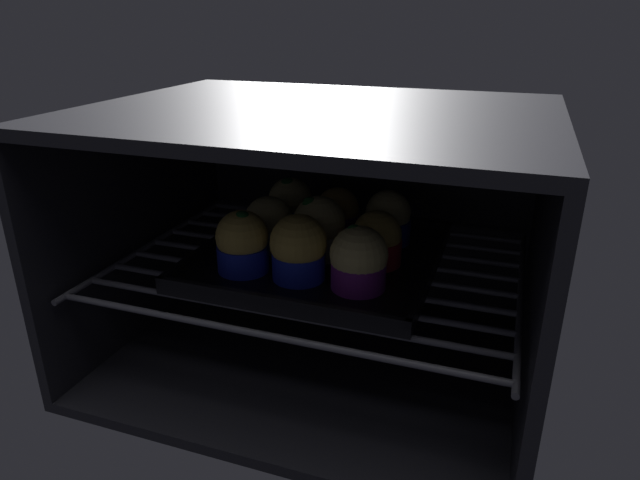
{
  "coord_description": "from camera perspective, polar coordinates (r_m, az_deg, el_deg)",
  "views": [
    {
      "loc": [
        24.14,
        -45.38,
        46.83
      ],
      "look_at": [
        0.0,
        22.74,
        17.3
      ],
      "focal_mm": 31.53,
      "sensor_mm": 36.0,
      "label": 1
    }
  ],
  "objects": [
    {
      "name": "oven_cavity",
      "position": [
        0.81,
        0.83,
        0.69
      ],
      "size": [
        59.0,
        47.0,
        37.0
      ],
      "color": "black",
      "rests_on": "ground"
    },
    {
      "name": "oven_rack",
      "position": [
        0.79,
        -0.18,
        -2.68
      ],
      "size": [
        54.8,
        42.0,
        0.8
      ],
      "color": "#51515B",
      "rests_on": "oven_cavity"
    },
    {
      "name": "baking_tray",
      "position": [
        0.79,
        0.0,
        -1.75
      ],
      "size": [
        32.04,
        32.04,
        2.2
      ],
      "color": "black",
      "rests_on": "oven_rack"
    },
    {
      "name": "muffin_row0_col0",
      "position": [
        0.73,
        -7.88,
        -0.3
      ],
      "size": [
        6.85,
        6.85,
        8.36
      ],
      "color": "#1928B7",
      "rests_on": "baking_tray"
    },
    {
      "name": "muffin_row0_col1",
      "position": [
        0.7,
        -2.36,
        -0.93
      ],
      "size": [
        7.24,
        7.24,
        8.5
      ],
      "color": "#1928B7",
      "rests_on": "baking_tray"
    },
    {
      "name": "muffin_row0_col2",
      "position": [
        0.68,
        3.95,
        -2.08
      ],
      "size": [
        7.11,
        7.11,
        8.04
      ],
      "color": "#7A238C",
      "rests_on": "baking_tray"
    },
    {
      "name": "muffin_row1_col0",
      "position": [
        0.8,
        -5.22,
        1.51
      ],
      "size": [
        6.89,
        6.89,
        7.52
      ],
      "color": "silver",
      "rests_on": "baking_tray"
    },
    {
      "name": "muffin_row1_col1",
      "position": [
        0.77,
        -0.35,
        1.25
      ],
      "size": [
        7.22,
        7.22,
        8.63
      ],
      "color": "silver",
      "rests_on": "baking_tray"
    },
    {
      "name": "muffin_row1_col2",
      "position": [
        0.75,
        5.76,
        -0.06
      ],
      "size": [
        6.77,
        6.77,
        7.39
      ],
      "color": "red",
      "rests_on": "baking_tray"
    },
    {
      "name": "muffin_row2_col0",
      "position": [
        0.87,
        -3.03,
        3.57
      ],
      "size": [
        6.77,
        6.77,
        8.35
      ],
      "color": "#1928B7",
      "rests_on": "baking_tray"
    },
    {
      "name": "muffin_row2_col1",
      "position": [
        0.85,
        1.74,
        2.62
      ],
      "size": [
        6.77,
        6.77,
        7.38
      ],
      "color": "#7A238C",
      "rests_on": "baking_tray"
    },
    {
      "name": "muffin_row2_col2",
      "position": [
        0.82,
        6.9,
        2.16
      ],
      "size": [
        6.77,
        6.77,
        7.81
      ],
      "color": "#1928B7",
      "rests_on": "baking_tray"
    }
  ]
}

